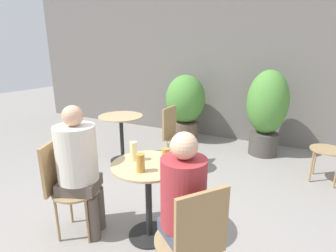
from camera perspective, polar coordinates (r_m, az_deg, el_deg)
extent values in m
plane|color=gray|center=(2.66, -7.36, -24.50)|extent=(20.00, 20.00, 0.00)
cube|color=slate|center=(5.28, 14.18, 13.15)|extent=(10.00, 0.06, 3.00)
cylinder|color=black|center=(2.76, -4.04, -22.47)|extent=(0.40, 0.40, 0.01)
cylinder|color=black|center=(2.55, -4.21, -16.01)|extent=(0.06, 0.06, 0.72)
cylinder|color=tan|center=(2.38, -4.39, -8.45)|extent=(0.66, 0.66, 0.02)
cylinder|color=black|center=(4.38, -9.77, -7.29)|extent=(0.40, 0.40, 0.01)
cylinder|color=black|center=(4.25, -10.00, -2.74)|extent=(0.06, 0.06, 0.72)
cylinder|color=tan|center=(4.15, -10.25, 2.09)|extent=(0.69, 0.69, 0.02)
cylinder|color=#997F56|center=(2.69, -19.36, -13.12)|extent=(0.44, 0.44, 0.02)
cylinder|color=#9E7A4C|center=(2.97, -20.45, -15.48)|extent=(0.02, 0.02, 0.45)
cylinder|color=#9E7A4C|center=(2.76, -22.96, -18.42)|extent=(0.02, 0.02, 0.45)
cylinder|color=#9E7A4C|center=(2.87, -15.06, -16.15)|extent=(0.02, 0.02, 0.45)
cylinder|color=#9E7A4C|center=(2.65, -17.14, -19.33)|extent=(0.02, 0.02, 0.45)
cube|color=#9E7A4C|center=(2.67, -23.78, -8.00)|extent=(0.17, 0.36, 0.47)
cylinder|color=#997F56|center=(1.99, 3.79, -23.52)|extent=(0.44, 0.44, 0.02)
cylinder|color=#9E7A4C|center=(2.29, 5.16, -24.94)|extent=(0.02, 0.02, 0.45)
cube|color=#9E7A4C|center=(1.71, 7.43, -20.87)|extent=(0.25, 0.31, 0.47)
cylinder|color=#997F56|center=(3.86, 2.86, -3.17)|extent=(0.44, 0.44, 0.02)
cylinder|color=#9E7A4C|center=(4.12, 1.89, -5.35)|extent=(0.02, 0.02, 0.45)
cylinder|color=#9E7A4C|center=(3.88, -0.02, -6.71)|extent=(0.02, 0.02, 0.45)
cylinder|color=#9E7A4C|center=(4.01, 5.54, -6.04)|extent=(0.02, 0.02, 0.45)
cylinder|color=#9E7A4C|center=(3.77, 3.82, -7.49)|extent=(0.02, 0.02, 0.45)
cube|color=#9E7A4C|center=(3.87, 0.28, 0.71)|extent=(0.04, 0.37, 0.47)
cylinder|color=#997F56|center=(4.10, 31.45, -4.44)|extent=(0.44, 0.44, 0.02)
cylinder|color=#9E7A4C|center=(4.04, 32.77, -8.49)|extent=(0.02, 0.02, 0.45)
cylinder|color=#9E7A4C|center=(4.05, 28.76, -7.79)|extent=(0.02, 0.02, 0.45)
cylinder|color=#9E7A4C|center=(4.32, 29.33, -6.46)|extent=(0.02, 0.02, 0.45)
cylinder|color=brown|center=(2.68, -15.93, -18.74)|extent=(0.11, 0.11, 0.44)
cylinder|color=brown|center=(2.81, -14.76, -16.89)|extent=(0.11, 0.11, 0.44)
cube|color=brown|center=(2.64, -18.68, -11.98)|extent=(0.44, 0.42, 0.11)
cylinder|color=beige|center=(2.52, -19.32, -5.65)|extent=(0.37, 0.37, 0.52)
sphere|color=tan|center=(2.41, -20.08, 2.11)|extent=(0.18, 0.18, 0.18)
cylinder|color=#42475B|center=(2.28, 3.22, -25.33)|extent=(0.09, 0.09, 0.44)
cube|color=#42475B|center=(1.99, 3.22, -21.61)|extent=(0.40, 0.39, 0.09)
cylinder|color=#9E2D33|center=(1.82, 3.36, -14.29)|extent=(0.31, 0.31, 0.49)
sphere|color=#DBAD89|center=(1.68, 3.55, -4.30)|extent=(0.18, 0.18, 0.18)
cylinder|color=#B28433|center=(2.21, -6.00, -7.98)|extent=(0.07, 0.07, 0.16)
cylinder|color=#B28433|center=(2.33, -0.51, -6.63)|extent=(0.07, 0.07, 0.15)
cylinder|color=beige|center=(2.43, -7.52, -5.45)|extent=(0.07, 0.07, 0.18)
cylinder|color=brown|center=(5.23, 3.68, -1.08)|extent=(0.51, 0.51, 0.37)
ellipsoid|color=#4C8938|center=(5.08, 3.81, 5.90)|extent=(0.76, 0.76, 0.92)
cylinder|color=#47423D|center=(4.81, 20.00, -3.57)|extent=(0.48, 0.48, 0.38)
ellipsoid|color=#4C8938|center=(4.63, 20.85, 4.86)|extent=(0.66, 0.66, 1.06)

